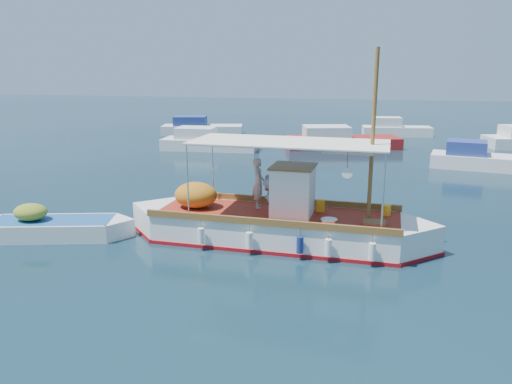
# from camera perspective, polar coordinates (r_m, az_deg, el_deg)

# --- Properties ---
(ground) EXTENTS (160.00, 160.00, 0.00)m
(ground) POSITION_cam_1_polar(r_m,az_deg,el_deg) (16.41, 3.60, -6.55)
(ground) COLOR black
(ground) RESTS_ON ground
(fishing_caique) EXTENTS (10.79, 3.23, 6.58)m
(fishing_caique) POSITION_cam_1_polar(r_m,az_deg,el_deg) (17.01, 2.17, -3.73)
(fishing_caique) COLOR white
(fishing_caique) RESTS_ON ground
(dinghy) EXTENTS (5.48, 2.64, 1.39)m
(dinghy) POSITION_cam_1_polar(r_m,az_deg,el_deg) (18.85, -22.33, -3.93)
(dinghy) COLOR white
(dinghy) RESTS_ON ground
(bg_boat_nw) EXTENTS (6.94, 2.90, 1.80)m
(bg_boat_nw) POSITION_cam_1_polar(r_m,az_deg,el_deg) (36.16, -5.59, 5.61)
(bg_boat_nw) COLOR silver
(bg_boat_nw) RESTS_ON ground
(bg_boat_n) EXTENTS (8.63, 4.95, 1.80)m
(bg_boat_n) POSITION_cam_1_polar(r_m,az_deg,el_deg) (37.34, 9.49, 5.76)
(bg_boat_n) COLOR maroon
(bg_boat_n) RESTS_ON ground
(bg_boat_ne) EXTENTS (5.72, 3.07, 1.80)m
(bg_boat_ne) POSITION_cam_1_polar(r_m,az_deg,el_deg) (31.99, 23.95, 3.36)
(bg_boat_ne) COLOR silver
(bg_boat_ne) RESTS_ON ground
(bg_boat_far_w) EXTENTS (7.33, 3.86, 1.80)m
(bg_boat_far_w) POSITION_cam_1_polar(r_m,az_deg,el_deg) (44.64, -6.43, 7.20)
(bg_boat_far_w) COLOR silver
(bg_boat_far_w) RESTS_ON ground
(bg_boat_far_n) EXTENTS (5.96, 2.73, 1.80)m
(bg_boat_far_n) POSITION_cam_1_polar(r_m,az_deg,el_deg) (45.00, 15.55, 6.83)
(bg_boat_far_n) COLOR silver
(bg_boat_far_n) RESTS_ON ground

